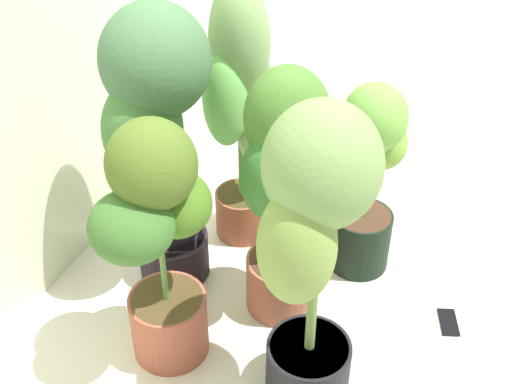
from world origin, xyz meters
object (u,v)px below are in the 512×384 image
object	(u,v)px
potted_plant_back_left	(158,235)
potted_plant_front_right	(368,173)
potted_plant_back_right	(242,104)
cell_phone	(448,323)
potted_plant_center	(286,182)
potted_plant_back_center	(155,116)
potted_plant_front_left	(312,240)

from	to	relation	value
potted_plant_back_left	potted_plant_front_right	xyz separation A→B (m)	(0.61, -0.42, -0.08)
potted_plant_back_right	cell_phone	bearing A→B (deg)	-101.67
potted_plant_center	potted_plant_back_center	bearing A→B (deg)	93.33
potted_plant_back_left	potted_plant_front_right	size ratio (longest dim) A/B	1.15
potted_plant_back_right	potted_plant_front_left	size ratio (longest dim) A/B	1.03
potted_plant_back_center	potted_plant_back_left	distance (m)	0.37
potted_plant_back_right	potted_plant_center	xyz separation A→B (m)	(-0.28, -0.26, -0.05)
potted_plant_back_center	potted_plant_front_right	distance (m)	0.70
potted_plant_back_right	potted_plant_back_center	world-z (taller)	potted_plant_back_center
potted_plant_front_left	cell_phone	xyz separation A→B (m)	(0.42, -0.34, -0.57)
potted_plant_center	potted_plant_back_left	size ratio (longest dim) A/B	1.06
potted_plant_back_left	cell_phone	distance (m)	1.00
potted_plant_center	potted_plant_front_right	size ratio (longest dim) A/B	1.22
potted_plant_back_center	potted_plant_front_right	bearing A→B (deg)	-61.64
potted_plant_back_left	potted_plant_center	bearing A→B (deg)	-37.54
potted_plant_front_right	potted_plant_center	bearing A→B (deg)	148.62
potted_plant_front_right	cell_phone	bearing A→B (deg)	-115.59
potted_plant_back_right	potted_plant_center	distance (m)	0.39
cell_phone	potted_plant_back_center	bearing A→B (deg)	-10.91
potted_plant_back_left	potted_plant_front_right	distance (m)	0.74
potted_plant_front_left	potted_plant_back_left	size ratio (longest dim) A/B	1.16
potted_plant_front_right	cell_phone	distance (m)	0.54
potted_plant_back_right	potted_plant_back_left	world-z (taller)	potted_plant_back_right
potted_plant_center	cell_phone	size ratio (longest dim) A/B	5.39
potted_plant_back_center	potted_plant_back_left	bearing A→B (deg)	-151.71
potted_plant_back_left	potted_plant_back_center	bearing A→B (deg)	28.29
potted_plant_center	potted_plant_back_left	world-z (taller)	potted_plant_center
potted_plant_back_right	cell_phone	distance (m)	0.97
potted_plant_front_left	cell_phone	distance (m)	0.79
potted_plant_back_right	potted_plant_front_right	xyz separation A→B (m)	(0.00, -0.44, -0.16)
cell_phone	potted_plant_center	bearing A→B (deg)	-6.81
potted_plant_front_left	potted_plant_back_center	size ratio (longest dim) A/B	0.97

